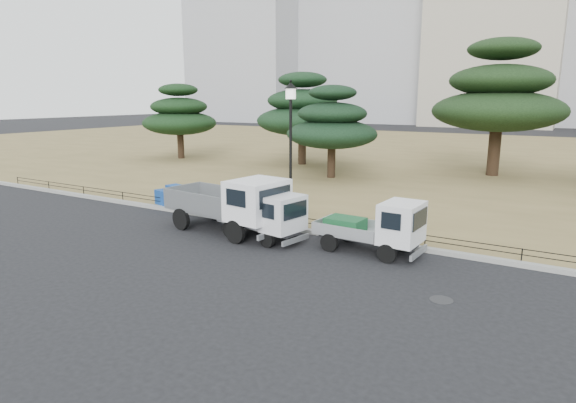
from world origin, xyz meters
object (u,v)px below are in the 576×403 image
Objects in this scene: truck_large at (231,202)px; tarp_pile at (173,196)px; street_lamp at (291,130)px; truck_kei_front at (266,217)px; truck_kei_rear at (376,227)px.

truck_large is 3.06× the size of tarp_pile.
truck_large is at bearing -133.04° from street_lamp.
truck_kei_front is 4.03m from truck_kei_rear.
truck_kei_front reaches higher than tarp_pile.
truck_kei_rear reaches higher than truck_kei_front.
truck_kei_front is 0.64× the size of street_lamp.
street_lamp is (1.62, 1.73, 2.67)m from truck_large.
truck_large is 5.71m from truck_kei_rear.
street_lamp is at bearing 54.54° from truck_large.
truck_large is 1.46× the size of truck_kei_rear.
truck_kei_rear is 0.65× the size of street_lamp.
truck_kei_front is at bearing 2.46° from truck_large.
truck_kei_rear is at bearing -8.63° from tarp_pile.
tarp_pile is (-10.69, 1.62, -0.37)m from truck_kei_rear.
truck_kei_rear is 5.21m from street_lamp.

